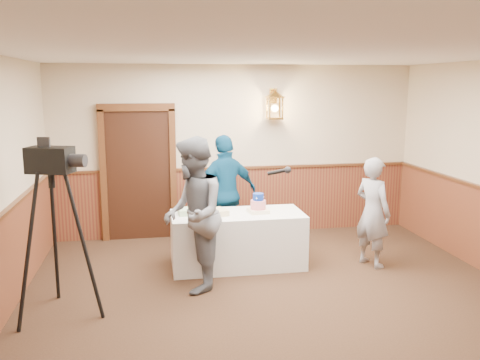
# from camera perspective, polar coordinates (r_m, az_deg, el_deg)

# --- Properties ---
(ground) EXTENTS (7.00, 7.00, 0.00)m
(ground) POSITION_cam_1_polar(r_m,az_deg,el_deg) (5.52, 5.90, -16.11)
(ground) COLOR #311F13
(ground) RESTS_ON ground
(room_shell) EXTENTS (6.02, 7.02, 2.81)m
(room_shell) POSITION_cam_1_polar(r_m,az_deg,el_deg) (5.44, 4.36, 0.47)
(room_shell) COLOR beige
(room_shell) RESTS_ON ground
(display_table) EXTENTS (1.80, 0.80, 0.75)m
(display_table) POSITION_cam_1_polar(r_m,az_deg,el_deg) (7.05, -0.28, -6.71)
(display_table) COLOR silver
(display_table) RESTS_ON ground
(tiered_cake) EXTENTS (0.28, 0.28, 0.27)m
(tiered_cake) POSITION_cam_1_polar(r_m,az_deg,el_deg) (6.96, 2.05, -2.83)
(tiered_cake) COLOR #FDE8C1
(tiered_cake) RESTS_ON display_table
(sheet_cake_yellow) EXTENTS (0.44, 0.39, 0.08)m
(sheet_cake_yellow) POSITION_cam_1_polar(r_m,az_deg,el_deg) (6.83, -3.10, -3.70)
(sheet_cake_yellow) COLOR tan
(sheet_cake_yellow) RESTS_ON display_table
(sheet_cake_green) EXTENTS (0.34, 0.29, 0.08)m
(sheet_cake_green) POSITION_cam_1_polar(r_m,az_deg,el_deg) (6.93, -5.60, -3.51)
(sheet_cake_green) COLOR #9FD193
(sheet_cake_green) RESTS_ON display_table
(interviewer) EXTENTS (1.53, 0.95, 1.88)m
(interviewer) POSITION_cam_1_polar(r_m,az_deg,el_deg) (6.15, -5.29, -3.88)
(interviewer) COLOR slate
(interviewer) RESTS_ON ground
(baker) EXTENTS (0.57, 0.66, 1.52)m
(baker) POSITION_cam_1_polar(r_m,az_deg,el_deg) (7.20, 14.68, -3.50)
(baker) COLOR gray
(baker) RESTS_ON ground
(assistant_p) EXTENTS (1.11, 0.77, 1.76)m
(assistant_p) POSITION_cam_1_polar(r_m,az_deg,el_deg) (7.58, -1.63, -1.52)
(assistant_p) COLOR navy
(assistant_p) RESTS_ON ground
(tv_camera_rig) EXTENTS (0.72, 0.68, 1.85)m
(tv_camera_rig) POSITION_cam_1_polar(r_m,az_deg,el_deg) (5.78, -19.97, -6.57)
(tv_camera_rig) COLOR black
(tv_camera_rig) RESTS_ON ground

